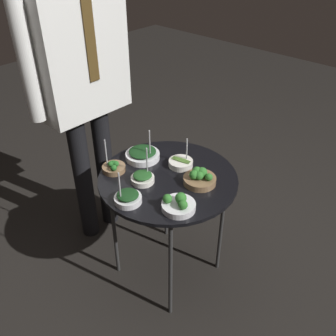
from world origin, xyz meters
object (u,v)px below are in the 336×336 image
object	(u,v)px
serving_cart	(168,184)
bowl_spinach_center	(143,178)
waiter_figure	(80,68)
bowl_broccoli_front_left	(200,178)
bowl_broccoli_mid_left	(178,204)
bowl_spinach_mid_right	(143,154)
bowl_broccoli_back_right	(114,167)
bowl_spinach_front_center	(127,197)
bowl_asparagus_near_rim	(181,163)

from	to	relation	value
serving_cart	bowl_spinach_center	bearing A→B (deg)	151.55
bowl_spinach_center	waiter_figure	world-z (taller)	waiter_figure
serving_cart	bowl_broccoli_front_left	world-z (taller)	bowl_broccoli_front_left
bowl_broccoli_mid_left	bowl_broccoli_front_left	bearing A→B (deg)	13.75
bowl_broccoli_front_left	bowl_spinach_mid_right	world-z (taller)	bowl_spinach_mid_right
bowl_broccoli_mid_left	serving_cart	bearing A→B (deg)	53.16
bowl_broccoli_front_left	bowl_spinach_mid_right	size ratio (longest dim) A/B	0.86
bowl_broccoli_back_right	waiter_figure	world-z (taller)	waiter_figure
bowl_spinach_front_center	waiter_figure	size ratio (longest dim) A/B	0.10
bowl_spinach_front_center	bowl_broccoli_mid_left	distance (m)	0.23
bowl_asparagus_near_rim	serving_cart	bearing A→B (deg)	-172.07
bowl_spinach_center	bowl_spinach_front_center	world-z (taller)	bowl_spinach_center
bowl_broccoli_back_right	serving_cart	bearing A→B (deg)	-57.58
bowl_spinach_mid_right	bowl_asparagus_near_rim	size ratio (longest dim) A/B	1.23
bowl_spinach_center	bowl_spinach_front_center	size ratio (longest dim) A/B	1.02
bowl_broccoli_front_left	serving_cart	bearing A→B (deg)	113.26
bowl_spinach_center	bowl_broccoli_mid_left	world-z (taller)	bowl_spinach_center
bowl_spinach_center	bowl_asparagus_near_rim	distance (m)	0.23
bowl_broccoli_front_left	bowl_broccoli_mid_left	xyz separation A→B (m)	(-0.21, -0.05, -0.00)
bowl_broccoli_back_right	bowl_broccoli_mid_left	world-z (taller)	bowl_broccoli_back_right
bowl_spinach_front_center	bowl_asparagus_near_rim	bearing A→B (deg)	1.73
waiter_figure	bowl_broccoli_front_left	bearing A→B (deg)	-82.78
bowl_broccoli_back_right	bowl_spinach_front_center	bearing A→B (deg)	-116.99
bowl_spinach_mid_right	bowl_spinach_center	bearing A→B (deg)	-134.12
serving_cart	bowl_spinach_mid_right	size ratio (longest dim) A/B	3.75
bowl_spinach_front_center	waiter_figure	xyz separation A→B (m)	(0.23, 0.57, 0.38)
bowl_spinach_front_center	bowl_broccoli_mid_left	size ratio (longest dim) A/B	1.15
bowl_broccoli_back_right	bowl_spinach_front_center	world-z (taller)	bowl_broccoli_back_right
bowl_spinach_front_center	bowl_spinach_center	bearing A→B (deg)	20.58
bowl_broccoli_back_right	bowl_spinach_front_center	distance (m)	0.25
serving_cart	bowl_broccoli_mid_left	bearing A→B (deg)	-126.84
serving_cart	bowl_spinach_center	world-z (taller)	bowl_spinach_center
bowl_spinach_front_center	bowl_broccoli_mid_left	bearing A→B (deg)	-60.18
serving_cart	bowl_spinach_front_center	world-z (taller)	bowl_spinach_front_center
bowl_broccoli_back_right	bowl_broccoli_mid_left	xyz separation A→B (m)	(-0.00, -0.42, 0.00)
bowl_spinach_center	bowl_asparagus_near_rim	world-z (taller)	bowl_spinach_center
bowl_asparagus_near_rim	bowl_broccoli_front_left	bearing A→B (deg)	-107.53
serving_cart	bowl_spinach_mid_right	world-z (taller)	bowl_spinach_mid_right
serving_cart	bowl_spinach_mid_right	xyz separation A→B (m)	(0.03, 0.20, 0.07)
serving_cart	bowl_spinach_center	xyz separation A→B (m)	(-0.11, 0.06, 0.07)
bowl_broccoli_front_left	bowl_broccoli_mid_left	distance (m)	0.21
bowl_spinach_front_center	bowl_spinach_mid_right	bearing A→B (deg)	34.75
waiter_figure	bowl_asparagus_near_rim	bearing A→B (deg)	-75.84
bowl_spinach_center	bowl_spinach_mid_right	xyz separation A→B (m)	(0.14, 0.14, 0.00)
serving_cart	waiter_figure	world-z (taller)	waiter_figure
bowl_spinach_center	bowl_spinach_mid_right	size ratio (longest dim) A/B	0.96
bowl_spinach_front_center	bowl_broccoli_front_left	bearing A→B (deg)	-24.74
bowl_asparagus_near_rim	bowl_spinach_mid_right	bearing A→B (deg)	113.76
bowl_broccoli_front_left	waiter_figure	size ratio (longest dim) A/B	0.09
bowl_spinach_center	bowl_broccoli_front_left	xyz separation A→B (m)	(0.17, -0.20, 0.01)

